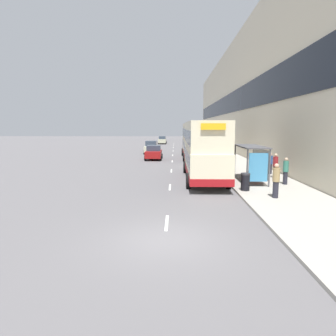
# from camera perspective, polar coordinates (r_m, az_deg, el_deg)

# --- Properties ---
(ground_plane) EXTENTS (220.00, 220.00, 0.00)m
(ground_plane) POSITION_cam_1_polar(r_m,az_deg,el_deg) (10.83, -0.53, -13.52)
(ground_plane) COLOR #5B595B
(pavement) EXTENTS (5.00, 93.00, 0.14)m
(pavement) POSITION_cam_1_polar(r_m,az_deg,el_deg) (49.12, 8.60, 3.32)
(pavement) COLOR #A39E93
(pavement) RESTS_ON ground_plane
(terrace_facade) EXTENTS (3.10, 93.00, 16.82)m
(terrace_facade) POSITION_cam_1_polar(r_m,az_deg,el_deg) (49.82, 13.48, 12.86)
(terrace_facade) COLOR beige
(terrace_facade) RESTS_ON ground_plane
(lane_mark_0) EXTENTS (0.12, 2.00, 0.01)m
(lane_mark_0) POSITION_cam_1_polar(r_m,az_deg,el_deg) (12.59, -0.24, -10.37)
(lane_mark_0) COLOR silver
(lane_mark_0) RESTS_ON ground_plane
(lane_mark_1) EXTENTS (0.12, 2.00, 0.01)m
(lane_mark_1) POSITION_cam_1_polar(r_m,az_deg,el_deg) (19.65, 0.36, -3.67)
(lane_mark_1) COLOR silver
(lane_mark_1) RESTS_ON ground_plane
(lane_mark_2) EXTENTS (0.12, 2.00, 0.01)m
(lane_mark_2) POSITION_cam_1_polar(r_m,az_deg,el_deg) (26.83, 0.64, -0.53)
(lane_mark_2) COLOR silver
(lane_mark_2) RESTS_ON ground_plane
(lane_mark_3) EXTENTS (0.12, 2.00, 0.01)m
(lane_mark_3) POSITION_cam_1_polar(r_m,az_deg,el_deg) (34.06, 0.80, 1.28)
(lane_mark_3) COLOR silver
(lane_mark_3) RESTS_ON ground_plane
(lane_mark_4) EXTENTS (0.12, 2.00, 0.01)m
(lane_mark_4) POSITION_cam_1_polar(r_m,az_deg,el_deg) (41.31, 0.91, 2.46)
(lane_mark_4) COLOR silver
(lane_mark_4) RESTS_ON ground_plane
(lane_mark_5) EXTENTS (0.12, 2.00, 0.01)m
(lane_mark_5) POSITION_cam_1_polar(r_m,az_deg,el_deg) (48.57, 0.98, 3.28)
(lane_mark_5) COLOR silver
(lane_mark_5) RESTS_ON ground_plane
(lane_mark_6) EXTENTS (0.12, 2.00, 0.01)m
(lane_mark_6) POSITION_cam_1_polar(r_m,az_deg,el_deg) (55.84, 1.04, 3.89)
(lane_mark_6) COLOR silver
(lane_mark_6) RESTS_ON ground_plane
(lane_mark_7) EXTENTS (0.12, 2.00, 0.01)m
(lane_mark_7) POSITION_cam_1_polar(r_m,az_deg,el_deg) (63.12, 1.08, 4.36)
(lane_mark_7) COLOR silver
(lane_mark_7) RESTS_ON ground_plane
(lane_mark_8) EXTENTS (0.12, 2.00, 0.01)m
(lane_mark_8) POSITION_cam_1_polar(r_m,az_deg,el_deg) (70.39, 1.11, 4.73)
(lane_mark_8) COLOR silver
(lane_mark_8) RESTS_ON ground_plane
(bus_shelter) EXTENTS (1.60, 4.20, 2.48)m
(bus_shelter) POSITION_cam_1_polar(r_m,az_deg,el_deg) (21.30, 16.16, 2.01)
(bus_shelter) COLOR #4C4C51
(bus_shelter) RESTS_ON ground_plane
(double_decker_bus_near) EXTENTS (2.85, 10.14, 4.30)m
(double_decker_bus_near) POSITION_cam_1_polar(r_m,az_deg,el_deg) (22.18, 6.92, 3.55)
(double_decker_bus_near) COLOR beige
(double_decker_bus_near) RESTS_ON ground_plane
(double_decker_bus_ahead) EXTENTS (2.85, 10.22, 4.30)m
(double_decker_bus_ahead) POSITION_cam_1_polar(r_m,az_deg,el_deg) (36.95, 4.96, 5.32)
(double_decker_bus_ahead) COLOR beige
(double_decker_bus_ahead) RESTS_ON ground_plane
(car_0) EXTENTS (2.02, 3.92, 1.69)m
(car_0) POSITION_cam_1_polar(r_m,az_deg,el_deg) (35.91, -2.74, 2.96)
(car_0) COLOR maroon
(car_0) RESTS_ON ground_plane
(car_1) EXTENTS (1.93, 4.56, 1.84)m
(car_1) POSITION_cam_1_polar(r_m,az_deg,el_deg) (43.86, -3.23, 3.94)
(car_1) COLOR #B7B799
(car_1) RESTS_ON ground_plane
(car_2) EXTENTS (1.91, 4.38, 1.72)m
(car_2) POSITION_cam_1_polar(r_m,az_deg,el_deg) (68.17, -1.10, 5.34)
(car_2) COLOR #B7B799
(car_2) RESTS_ON ground_plane
(pedestrian_at_shelter) EXTENTS (0.36, 0.36, 1.82)m
(pedestrian_at_shelter) POSITION_cam_1_polar(r_m,az_deg,el_deg) (23.67, 19.77, 0.46)
(pedestrian_at_shelter) COLOR #23232D
(pedestrian_at_shelter) RESTS_ON ground_plane
(pedestrian_1) EXTENTS (0.33, 0.33, 1.69)m
(pedestrian_1) POSITION_cam_1_polar(r_m,az_deg,el_deg) (25.51, 18.94, 0.85)
(pedestrian_1) COLOR #23232D
(pedestrian_1) RESTS_ON ground_plane
(pedestrian_2) EXTENTS (0.37, 0.37, 1.87)m
(pedestrian_2) POSITION_cam_1_polar(r_m,az_deg,el_deg) (17.03, 19.88, -2.23)
(pedestrian_2) COLOR #23232D
(pedestrian_2) RESTS_ON ground_plane
(pedestrian_3) EXTENTS (0.35, 0.35, 1.79)m
(pedestrian_3) POSITION_cam_1_polar(r_m,az_deg,el_deg) (21.23, 21.50, -0.49)
(pedestrian_3) COLOR #23232D
(pedestrian_3) RESTS_ON ground_plane
(pedestrian_4) EXTENTS (0.32, 0.32, 1.61)m
(pedestrian_4) POSITION_cam_1_polar(r_m,az_deg,el_deg) (24.60, 17.17, 0.59)
(pedestrian_4) COLOR #23232D
(pedestrian_4) RESTS_ON ground_plane
(litter_bin) EXTENTS (0.55, 0.55, 1.05)m
(litter_bin) POSITION_cam_1_polar(r_m,az_deg,el_deg) (18.52, 14.51, -2.55)
(litter_bin) COLOR black
(litter_bin) RESTS_ON ground_plane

